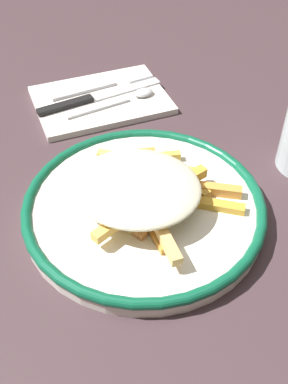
{
  "coord_description": "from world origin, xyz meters",
  "views": [
    {
      "loc": [
        0.39,
        -0.13,
        0.43
      ],
      "look_at": [
        0.0,
        0.0,
        0.04
      ],
      "focal_mm": 44.6,
      "sensor_mm": 36.0,
      "label": 1
    }
  ],
  "objects_px": {
    "plate": "(144,207)",
    "napkin": "(101,100)",
    "spoon": "(125,99)",
    "fork": "(103,86)",
    "knife": "(90,99)",
    "fries_heap": "(141,187)"
  },
  "relations": [
    {
      "from": "fries_heap",
      "to": "fork",
      "type": "relative_size",
      "value": 1.3
    },
    {
      "from": "napkin",
      "to": "knife",
      "type": "distance_m",
      "value": 0.02
    },
    {
      "from": "knife",
      "to": "spoon",
      "type": "xyz_separation_m",
      "value": [
        0.02,
        0.05,
        0.0
      ]
    },
    {
      "from": "fork",
      "to": "knife",
      "type": "bearing_deg",
      "value": -42.76
    },
    {
      "from": "spoon",
      "to": "knife",
      "type": "bearing_deg",
      "value": -108.93
    },
    {
      "from": "napkin",
      "to": "spoon",
      "type": "relative_size",
      "value": 1.35
    },
    {
      "from": "fork",
      "to": "napkin",
      "type": "bearing_deg",
      "value": -22.07
    },
    {
      "from": "fries_heap",
      "to": "spoon",
      "type": "xyz_separation_m",
      "value": [
        -0.23,
        0.05,
        -0.03
      ]
    },
    {
      "from": "fork",
      "to": "knife",
      "type": "distance_m",
      "value": 0.05
    },
    {
      "from": "napkin",
      "to": "spoon",
      "type": "height_order",
      "value": "spoon"
    },
    {
      "from": "napkin",
      "to": "fork",
      "type": "height_order",
      "value": "fork"
    },
    {
      "from": "plate",
      "to": "napkin",
      "type": "distance_m",
      "value": 0.26
    },
    {
      "from": "fries_heap",
      "to": "knife",
      "type": "relative_size",
      "value": 1.1
    },
    {
      "from": "fries_heap",
      "to": "spoon",
      "type": "distance_m",
      "value": 0.24
    },
    {
      "from": "plate",
      "to": "fork",
      "type": "xyz_separation_m",
      "value": [
        -0.29,
        0.02,
        -0.0
      ]
    },
    {
      "from": "fries_heap",
      "to": "spoon",
      "type": "bearing_deg",
      "value": 168.28
    },
    {
      "from": "fork",
      "to": "spoon",
      "type": "relative_size",
      "value": 1.16
    },
    {
      "from": "plate",
      "to": "napkin",
      "type": "bearing_deg",
      "value": 177.33
    },
    {
      "from": "plate",
      "to": "fries_heap",
      "type": "bearing_deg",
      "value": -160.7
    },
    {
      "from": "plate",
      "to": "fries_heap",
      "type": "relative_size",
      "value": 1.28
    },
    {
      "from": "plate",
      "to": "fork",
      "type": "distance_m",
      "value": 0.29
    },
    {
      "from": "plate",
      "to": "spoon",
      "type": "xyz_separation_m",
      "value": [
        -0.24,
        0.05,
        0.0
      ]
    }
  ]
}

